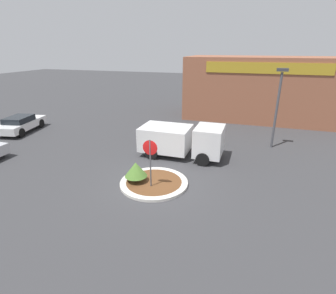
% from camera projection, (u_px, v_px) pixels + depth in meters
% --- Properties ---
extents(ground_plane, '(120.00, 120.00, 0.00)m').
position_uv_depth(ground_plane, '(154.00, 184.00, 13.45)').
color(ground_plane, '#38383A').
extents(traffic_island, '(3.48, 3.48, 0.14)m').
position_uv_depth(traffic_island, '(154.00, 183.00, 13.43)').
color(traffic_island, beige).
rests_on(traffic_island, ground_plane).
extents(stop_sign, '(0.73, 0.07, 2.55)m').
position_uv_depth(stop_sign, '(150.00, 155.00, 12.41)').
color(stop_sign, '#4C4C51').
rests_on(stop_sign, ground_plane).
extents(island_shrub, '(1.14, 1.14, 1.03)m').
position_uv_depth(island_shrub, '(136.00, 169.00, 13.25)').
color(island_shrub, brown).
rests_on(island_shrub, traffic_island).
extents(utility_truck, '(5.19, 2.41, 2.08)m').
position_uv_depth(utility_truck, '(181.00, 139.00, 16.54)').
color(utility_truck, silver).
rests_on(utility_truck, ground_plane).
extents(storefront_building, '(14.29, 6.07, 5.77)m').
position_uv_depth(storefront_building, '(263.00, 88.00, 24.96)').
color(storefront_building, '#93563D').
rests_on(storefront_building, ground_plane).
extents(parked_sedan_white, '(2.60, 4.64, 1.33)m').
position_uv_depth(parked_sedan_white, '(21.00, 124.00, 21.51)').
color(parked_sedan_white, silver).
rests_on(parked_sedan_white, ground_plane).
extents(light_pole, '(0.70, 0.30, 5.34)m').
position_uv_depth(light_pole, '(278.00, 102.00, 17.26)').
color(light_pole, '#4C4C51').
rests_on(light_pole, ground_plane).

